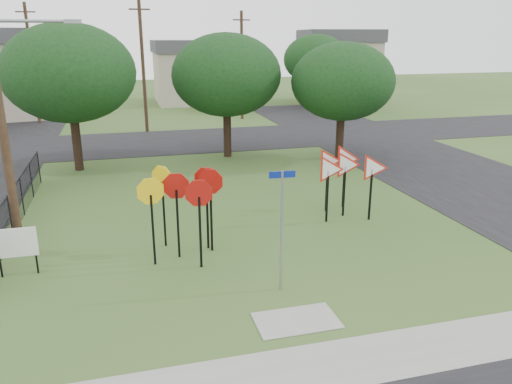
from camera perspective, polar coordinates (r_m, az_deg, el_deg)
ground at (r=14.46m, az=1.43°, el=-9.66°), size 140.00×140.00×0.00m
sidewalk at (r=11.09m, az=7.95°, el=-19.10°), size 30.00×1.60×0.02m
street_right at (r=28.08m, az=19.44°, el=2.86°), size 8.00×50.00×0.02m
street_far at (r=33.20m, az=-8.45°, el=5.79°), size 60.00×8.00×0.02m
curb_pad at (r=12.47m, az=4.65°, el=-14.44°), size 2.00×1.20×0.02m
street_name_sign at (r=13.03m, az=2.92°, el=-3.72°), size 0.69×0.07×3.32m
stop_sign_cluster at (r=15.24m, az=-8.17°, el=-0.27°), size 2.65×2.26×2.72m
yield_sign_cluster at (r=18.96m, az=9.98°, el=2.79°), size 2.71×2.17×2.57m
info_board at (r=15.69m, az=-25.75°, el=-5.41°), size 1.15×0.05×1.44m
far_pole_a at (r=36.43m, az=-12.79°, el=13.86°), size 1.40×0.24×9.00m
far_pole_b at (r=41.55m, az=-1.63°, el=14.30°), size 1.40×0.24×8.50m
far_pole_c at (r=42.85m, az=-24.23°, el=13.27°), size 1.40×0.24×9.00m
fence_run at (r=19.86m, az=-25.71°, el=-1.35°), size 0.05×11.55×1.50m
house_mid at (r=53.01m, az=-6.91°, el=13.56°), size 8.40×8.40×6.20m
house_right at (r=53.06m, az=9.34°, el=14.00°), size 8.30×8.30×7.20m
tree_near_left at (r=26.49m, az=-20.57°, el=12.60°), size 6.40×6.40×7.27m
tree_near_mid at (r=28.00m, az=-3.41°, el=13.19°), size 6.00×6.00×6.80m
tree_near_right at (r=28.01m, az=9.87°, el=12.32°), size 5.60×5.60×6.33m
tree_far_right at (r=47.78m, az=6.88°, el=14.82°), size 6.00×6.00×6.80m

